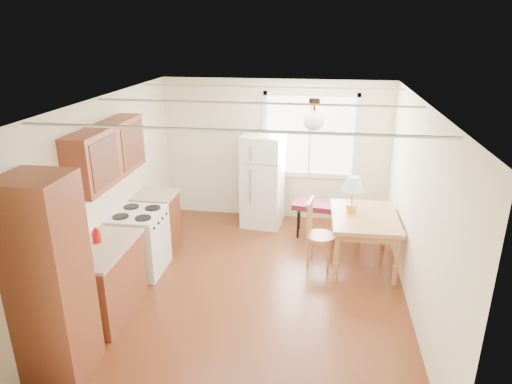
% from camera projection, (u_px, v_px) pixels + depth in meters
% --- Properties ---
extents(room_shell, '(4.60, 5.60, 2.62)m').
position_uv_depth(room_shell, '(254.00, 201.00, 5.78)').
color(room_shell, '#4E2110').
rests_on(room_shell, ground).
extents(kitchen_run, '(0.65, 3.40, 2.20)m').
position_uv_depth(kitchen_run, '(108.00, 243.00, 5.57)').
color(kitchen_run, brown).
rests_on(kitchen_run, ground).
extents(window_unit, '(1.64, 0.05, 1.51)m').
position_uv_depth(window_unit, '(310.00, 136.00, 7.89)').
color(window_unit, white).
rests_on(window_unit, room_shell).
extents(pendant_light, '(0.26, 0.26, 0.40)m').
position_uv_depth(pendant_light, '(314.00, 119.00, 5.72)').
color(pendant_light, '#2F2115').
rests_on(pendant_light, room_shell).
extents(refrigerator, '(0.74, 0.74, 1.62)m').
position_uv_depth(refrigerator, '(263.00, 180.00, 7.92)').
color(refrigerator, white).
rests_on(refrigerator, ground).
extents(bench, '(1.27, 0.62, 0.56)m').
position_uv_depth(bench, '(330.00, 208.00, 7.56)').
color(bench, maroon).
rests_on(bench, ground).
extents(dining_table, '(0.97, 1.27, 0.78)m').
position_uv_depth(dining_table, '(364.00, 222.00, 6.58)').
color(dining_table, '#A87140').
rests_on(dining_table, ground).
extents(chair, '(0.45, 0.44, 0.98)m').
position_uv_depth(chair, '(315.00, 228.00, 6.65)').
color(chair, '#A87140').
rests_on(chair, ground).
extents(table_lamp, '(0.31, 0.31, 0.54)m').
position_uv_depth(table_lamp, '(353.00, 187.00, 6.52)').
color(table_lamp, gold).
rests_on(table_lamp, dining_table).
extents(coffee_maker, '(0.22, 0.26, 0.34)m').
position_uv_depth(coffee_maker, '(78.00, 255.00, 4.90)').
color(coffee_maker, black).
rests_on(coffee_maker, kitchen_run).
extents(kettle, '(0.10, 0.10, 0.20)m').
position_uv_depth(kettle, '(96.00, 236.00, 5.44)').
color(kettle, red).
rests_on(kettle, kitchen_run).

